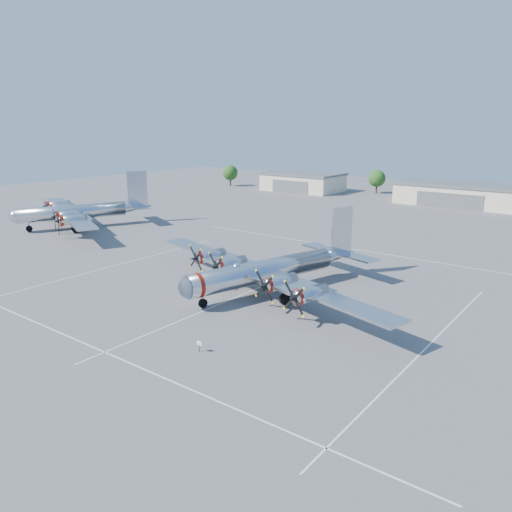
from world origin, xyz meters
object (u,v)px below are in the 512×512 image
Objects in this scene: main_bomber_b29 at (271,291)px; info_placard at (199,344)px; hangar_west at (303,182)px; hangar_center at (458,194)px; tree_west at (377,179)px; tree_far_west at (230,173)px; bomber_west at (81,227)px.

info_placard is (4.70, -17.26, 0.71)m from main_bomber_b29.
hangar_west is 0.79× the size of hangar_center.
tree_west is at bearing 162.18° from hangar_center.
main_bomber_b29 is 39.75× the size of info_placard.
tree_west is 93.71m from main_bomber_b29.
tree_west is at bearing 122.44° from main_bomber_b29.
tree_west is 6.57× the size of info_placard.
hangar_center is 81.72m from main_bomber_b29.
hangar_center is 26.30m from tree_west.
tree_far_west reaches higher than info_placard.
hangar_west is 3.40× the size of tree_west.
hangar_west is at bearing 110.48° from bomber_west.
hangar_center reaches higher than main_bomber_b29.
hangar_center is 4.31× the size of tree_far_west.
hangar_west is 25.36m from tree_far_west.
tree_west reaches higher than bomber_west.
main_bomber_b29 is 1.03× the size of bomber_west.
hangar_center is 4.31× the size of tree_west.
main_bomber_b29 is (26.85, -89.69, -4.22)m from tree_west.
hangar_west reaches higher than info_placard.
info_placard is (76.54, -94.95, -3.51)m from tree_far_west.
main_bomber_b29 is at bearing 14.50° from bomber_west.
hangar_west is 45.00m from hangar_center.
hangar_center is (45.00, -0.00, -0.00)m from hangar_west.
hangar_west is at bearing 180.00° from hangar_center.
hangar_west reaches higher than bomber_west.
info_placard is at bearing -73.57° from tree_west.
hangar_center is 28.28× the size of info_placard.
info_placard is (51.54, -98.91, -2.00)m from hangar_west.
info_placard is at bearing -51.13° from tree_far_west.
main_bomber_b29 is at bearing -60.15° from hangar_west.
hangar_center is 0.74× the size of bomber_west.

